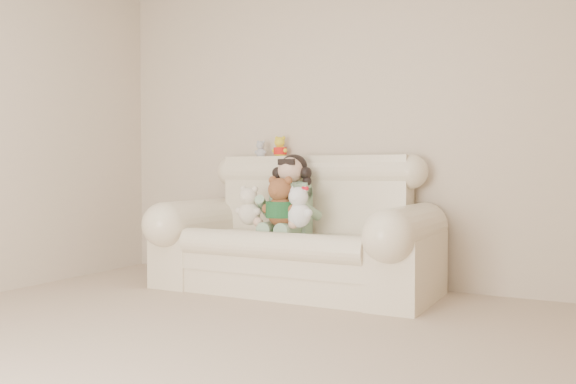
{
  "coord_description": "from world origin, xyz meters",
  "views": [
    {
      "loc": [
        1.74,
        -2.07,
        0.91
      ],
      "look_at": [
        -0.33,
        1.9,
        0.75
      ],
      "focal_mm": 37.92,
      "sensor_mm": 36.0,
      "label": 1
    }
  ],
  "objects_px": {
    "sofa": "(294,223)",
    "cream_teddy": "(249,202)",
    "seated_child": "(291,193)",
    "brown_teddy": "(280,197)",
    "white_cat": "(299,203)"
  },
  "relations": [
    {
      "from": "sofa",
      "to": "cream_teddy",
      "type": "xyz_separation_m",
      "value": [
        -0.31,
        -0.14,
        0.16
      ]
    },
    {
      "from": "seated_child",
      "to": "sofa",
      "type": "bearing_deg",
      "value": -55.2
    },
    {
      "from": "brown_teddy",
      "to": "white_cat",
      "type": "height_order",
      "value": "brown_teddy"
    },
    {
      "from": "sofa",
      "to": "seated_child",
      "type": "height_order",
      "value": "seated_child"
    },
    {
      "from": "sofa",
      "to": "cream_teddy",
      "type": "distance_m",
      "value": 0.37
    },
    {
      "from": "sofa",
      "to": "seated_child",
      "type": "xyz_separation_m",
      "value": [
        -0.07,
        0.08,
        0.22
      ]
    },
    {
      "from": "brown_teddy",
      "to": "sofa",
      "type": "bearing_deg",
      "value": 89.73
    },
    {
      "from": "brown_teddy",
      "to": "white_cat",
      "type": "distance_m",
      "value": 0.16
    },
    {
      "from": "seated_child",
      "to": "white_cat",
      "type": "relative_size",
      "value": 1.77
    },
    {
      "from": "brown_teddy",
      "to": "cream_teddy",
      "type": "xyz_separation_m",
      "value": [
        -0.27,
        0.01,
        -0.04
      ]
    },
    {
      "from": "sofa",
      "to": "white_cat",
      "type": "distance_m",
      "value": 0.25
    },
    {
      "from": "sofa",
      "to": "brown_teddy",
      "type": "relative_size",
      "value": 4.85
    },
    {
      "from": "white_cat",
      "to": "brown_teddy",
      "type": "bearing_deg",
      "value": 171.93
    },
    {
      "from": "cream_teddy",
      "to": "brown_teddy",
      "type": "bearing_deg",
      "value": -20.6
    },
    {
      "from": "white_cat",
      "to": "cream_teddy",
      "type": "xyz_separation_m",
      "value": [
        -0.42,
        0.01,
        -0.01
      ]
    }
  ]
}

